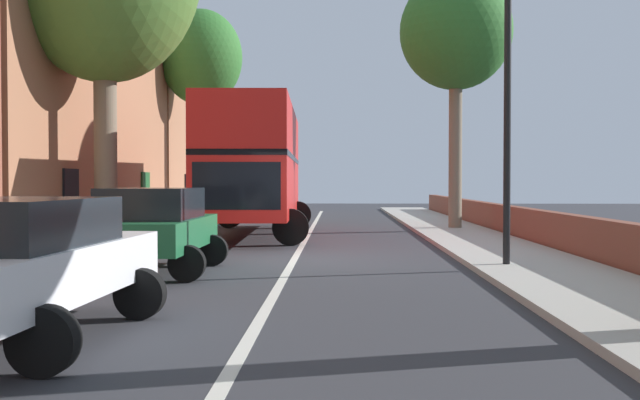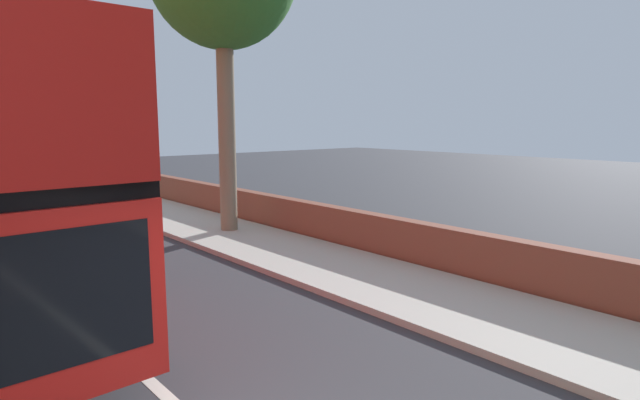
# 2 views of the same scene
# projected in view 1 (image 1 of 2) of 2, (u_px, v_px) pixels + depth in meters

# --- Properties ---
(ground_plane) EXTENTS (84.00, 84.00, 0.00)m
(ground_plane) POSITION_uv_depth(u_px,v_px,m) (294.00, 260.00, 16.61)
(ground_plane) COLOR #333338
(road_centre_line) EXTENTS (0.16, 54.00, 0.01)m
(road_centre_line) POSITION_uv_depth(u_px,v_px,m) (294.00, 259.00, 16.61)
(road_centre_line) COLOR silver
(road_centre_line) RESTS_ON ground
(sidewalk_left) EXTENTS (2.60, 60.00, 0.12)m
(sidewalk_left) POSITION_uv_depth(u_px,v_px,m) (77.00, 256.00, 16.73)
(sidewalk_left) COLOR #B2ADA3
(sidewalk_left) RESTS_ON ground
(sidewalk_right) EXTENTS (2.60, 60.00, 0.12)m
(sidewalk_right) POSITION_uv_depth(u_px,v_px,m) (515.00, 257.00, 16.49)
(sidewalk_right) COLOR #B2ADA3
(sidewalk_right) RESTS_ON ground
(boundary_wall_right) EXTENTS (0.36, 54.00, 0.97)m
(boundary_wall_right) POSITION_uv_depth(u_px,v_px,m) (586.00, 238.00, 16.44)
(boundary_wall_right) COLOR brown
(boundary_wall_right) RESTS_ON ground
(double_decker_bus) EXTENTS (3.78, 11.12, 4.06)m
(double_decker_bus) POSITION_uv_depth(u_px,v_px,m) (255.00, 162.00, 23.95)
(double_decker_bus) COLOR red
(double_decker_bus) RESTS_ON ground
(parked_car_white_left_0) EXTENTS (2.60, 4.58, 1.57)m
(parked_car_white_left_0) POSITION_uv_depth(u_px,v_px,m) (14.00, 259.00, 8.02)
(parked_car_white_left_0) COLOR silver
(parked_car_white_left_0) RESTS_ON ground
(parked_car_green_left_2) EXTENTS (2.40, 4.03, 1.62)m
(parked_car_green_left_2) POSITION_uv_depth(u_px,v_px,m) (154.00, 225.00, 14.08)
(parked_car_green_left_2) COLOR #1E6038
(parked_car_green_left_2) RESTS_ON ground
(street_tree_left_2) EXTENTS (3.59, 3.59, 9.15)m
(street_tree_left_2) POSITION_uv_depth(u_px,v_px,m) (201.00, 61.00, 32.59)
(street_tree_left_2) COLOR brown
(street_tree_left_2) RESTS_ON sidewalk_left
(street_tree_right_5) EXTENTS (3.93, 3.93, 8.93)m
(street_tree_right_5) POSITION_uv_depth(u_px,v_px,m) (456.00, 34.00, 26.10)
(street_tree_right_5) COLOR #7A6B56
(street_tree_right_5) RESTS_ON sidewalk_right
(lamppost_right) EXTENTS (0.32, 0.32, 6.31)m
(lamppost_right) POSITION_uv_depth(u_px,v_px,m) (508.00, 76.00, 14.57)
(lamppost_right) COLOR black
(lamppost_right) RESTS_ON sidewalk_right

